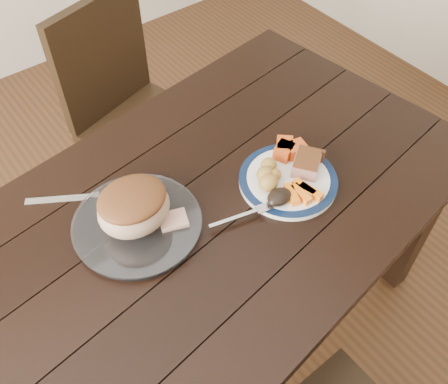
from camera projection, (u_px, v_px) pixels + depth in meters
ground at (204, 335)px, 1.88m from camera, size 4.00×4.00×0.00m
dining_table at (197, 234)px, 1.38m from camera, size 1.71×1.10×0.75m
chair_far at (130, 107)px, 1.94m from camera, size 0.52×0.53×0.93m
dinner_plate at (288, 181)px, 1.38m from camera, size 0.27×0.27×0.02m
plate_rim at (288, 179)px, 1.37m from camera, size 0.27×0.27×0.02m
serving_platter at (138, 225)px, 1.28m from camera, size 0.32×0.32×0.02m
pork_slice at (307, 164)px, 1.37m from camera, size 0.11×0.11×0.04m
roasted_potatoes at (268, 175)px, 1.35m from camera, size 0.10×0.10×0.05m
carrot_batons at (302, 192)px, 1.32m from camera, size 0.09×0.10×0.02m
pumpkin_wedges at (288, 149)px, 1.41m from camera, size 0.10×0.09×0.04m
dark_mushroom at (279, 197)px, 1.30m from camera, size 0.07×0.05×0.03m
fork at (246, 214)px, 1.29m from camera, size 0.18×0.06×0.00m
roast_joint at (134, 208)px, 1.23m from camera, size 0.18×0.16×0.12m
cut_slice at (173, 220)px, 1.27m from camera, size 0.09×0.08×0.02m
carving_knife at (108, 194)px, 1.35m from camera, size 0.28×0.19×0.01m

